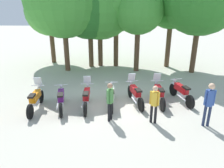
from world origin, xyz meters
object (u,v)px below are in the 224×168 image
motorcycle_5 (159,93)px  person_2 (110,99)px  motorcycle_0 (35,99)px  motorcycle_6 (181,92)px  motorcycle_3 (111,95)px  motorcycle_4 (135,94)px  tree_0 (49,11)px  tree_2 (89,2)px  motorcycle_2 (87,97)px  tree_3 (99,1)px  motorcycle_1 (61,99)px  person_0 (154,102)px  tree_5 (139,9)px  person_1 (209,101)px  tree_6 (172,2)px

motorcycle_5 → person_2: size_ratio=1.33×
motorcycle_0 → motorcycle_6: motorcycle_0 is taller
motorcycle_3 → motorcycle_4: motorcycle_4 is taller
tree_0 → tree_2: (3.28, -1.06, 0.66)m
motorcycle_2 → tree_2: 8.26m
motorcycle_4 → tree_3: bearing=3.3°
tree_0 → motorcycle_3: bearing=-56.8°
motorcycle_2 → tree_0: 9.73m
motorcycle_1 → motorcycle_2: motorcycle_2 is taller
motorcycle_4 → tree_2: 8.36m
tree_2 → tree_3: (0.69, 0.28, 0.06)m
motorcycle_3 → person_0: 2.38m
tree_3 → tree_5: tree_3 is taller
motorcycle_5 → tree_5: 6.67m
motorcycle_4 → motorcycle_5: (1.15, 0.08, 0.00)m
tree_0 → person_1: bearing=-46.9°
motorcycle_6 → motorcycle_3: bearing=83.6°
motorcycle_6 → tree_2: size_ratio=0.29×
motorcycle_0 → motorcycle_5: size_ratio=1.00×
person_0 → tree_2: tree_2 is taller
motorcycle_0 → motorcycle_5: bearing=-84.6°
person_0 → person_2: person_2 is taller
person_0 → tree_6: size_ratio=0.24×
motorcycle_0 → tree_6: size_ratio=0.33×
person_1 → tree_5: 8.44m
tree_5 → motorcycle_0: bearing=-127.9°
tree_2 → tree_3: 0.75m
motorcycle_4 → tree_2: size_ratio=0.29×
motorcycle_3 → person_2: 1.50m
tree_0 → tree_3: tree_3 is taller
tree_6 → motorcycle_4: bearing=-112.9°
tree_3 → tree_6: bearing=-1.2°
person_1 → tree_3: size_ratio=0.24×
motorcycle_2 → person_0: 3.19m
motorcycle_0 → motorcycle_5: (5.69, 0.91, 0.00)m
tree_5 → tree_6: 2.75m
person_1 → motorcycle_5: bearing=42.6°
motorcycle_1 → person_0: bearing=-117.7°
tree_5 → motorcycle_3: bearing=-105.0°
tree_0 → tree_3: bearing=-11.1°
person_2 → tree_5: size_ratio=0.27×
motorcycle_3 → person_2: size_ratio=1.33×
motorcycle_0 → motorcycle_6: size_ratio=1.03×
person_0 → tree_2: (-3.63, 8.35, 3.76)m
person_1 → tree_0: (-8.96, 9.57, 2.96)m
person_1 → tree_2: size_ratio=0.25×
motorcycle_4 → motorcycle_3: bearing=85.5°
tree_0 → motorcycle_0: bearing=-78.4°
motorcycle_6 → person_1: 2.40m
motorcycle_0 → person_0: person_0 is taller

